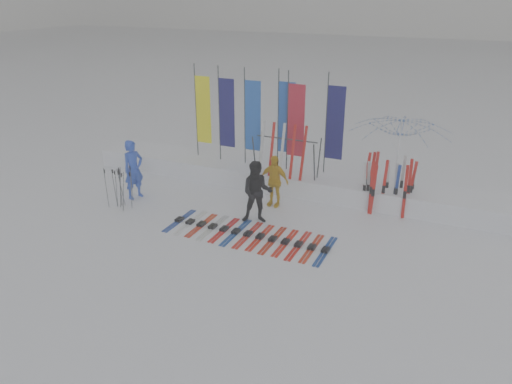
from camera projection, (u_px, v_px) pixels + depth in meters
The scene contains 11 objects.
ground at pixel (223, 249), 12.64m from camera, with size 120.00×120.00×0.00m, color white.
snow_bank at pixel (288, 179), 16.40m from camera, with size 14.00×1.60×0.60m, color white.
person_blue at pixel (134, 170), 15.40m from camera, with size 0.68×0.44×1.85m, color blue.
person_black at pixel (257, 192), 13.78m from camera, with size 0.87×0.68×1.79m, color black.
person_yellow at pixel (274, 181), 14.89m from camera, with size 0.93×0.39×1.58m, color gold.
tent_canopy at pixel (397, 160), 14.92m from camera, with size 2.97×3.03×2.72m, color white.
ski_row at pixel (248, 234), 13.32m from camera, with size 4.47×1.70×0.07m.
pole_cluster at pixel (120, 188), 14.87m from camera, with size 0.73×0.78×1.25m.
feather_flags at pixel (264, 117), 16.18m from camera, with size 5.19×0.27×3.20m.
ski_rack at pixel (286, 151), 15.62m from camera, with size 2.04×0.80×1.23m.
upright_skis at pixel (386, 185), 14.61m from camera, with size 1.42×1.00×1.69m.
Camera 1 is at (5.35, -9.79, 6.16)m, focal length 35.00 mm.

